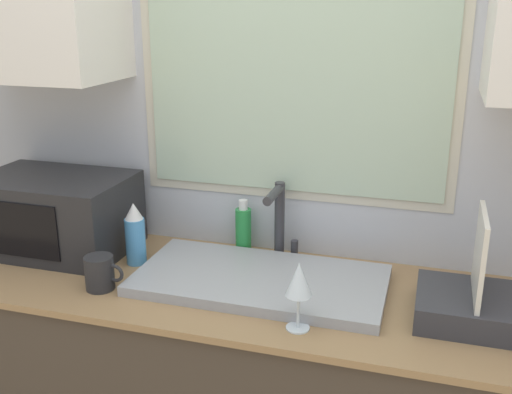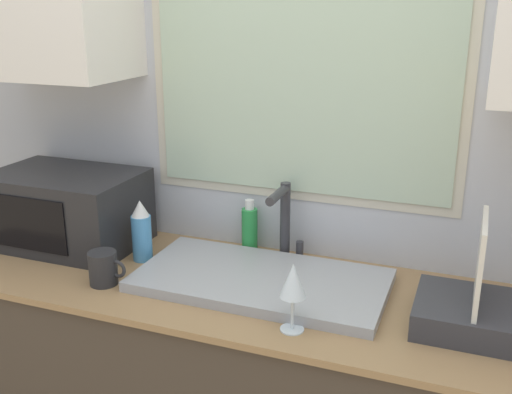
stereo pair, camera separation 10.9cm
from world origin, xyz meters
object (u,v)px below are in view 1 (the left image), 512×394
at_px(microwave, 55,213).
at_px(dish_rack, 474,302).
at_px(faucet, 279,216).
at_px(soap_bottle, 243,229).
at_px(mug_near_sink, 100,273).
at_px(wine_glass, 299,281).
at_px(spray_bottle, 135,235).

bearing_deg(microwave, dish_rack, -4.50).
relative_size(faucet, dish_rack, 0.85).
bearing_deg(soap_bottle, faucet, -10.32).
relative_size(faucet, mug_near_sink, 2.12).
bearing_deg(dish_rack, soap_bottle, 160.14).
bearing_deg(dish_rack, wine_glass, -157.83).
height_order(dish_rack, spray_bottle, dish_rack).
distance_m(dish_rack, wine_glass, 0.46).
bearing_deg(mug_near_sink, faucet, 38.97).
distance_m(microwave, dish_rack, 1.30).
bearing_deg(spray_bottle, faucet, 20.81).
xyz_separation_m(spray_bottle, soap_bottle, (0.29, 0.18, -0.02)).
bearing_deg(dish_rack, microwave, 175.50).
height_order(dish_rack, mug_near_sink, dish_rack).
height_order(microwave, soap_bottle, microwave).
relative_size(faucet, spray_bottle, 1.25).
height_order(faucet, microwave, faucet).
height_order(soap_bottle, mug_near_sink, soap_bottle).
xyz_separation_m(microwave, dish_rack, (1.29, -0.10, -0.07)).
relative_size(microwave, spray_bottle, 2.45).
bearing_deg(spray_bottle, wine_glass, -22.88).
bearing_deg(mug_near_sink, wine_glass, -5.05).
relative_size(spray_bottle, mug_near_sink, 1.69).
relative_size(mug_near_sink, wine_glass, 0.65).
relative_size(dish_rack, wine_glass, 1.61).
bearing_deg(faucet, dish_rack, -21.82).
relative_size(dish_rack, soap_bottle, 1.64).
xyz_separation_m(spray_bottle, mug_near_sink, (-0.01, -0.19, -0.05)).
bearing_deg(soap_bottle, mug_near_sink, -129.42).
xyz_separation_m(faucet, mug_near_sink, (-0.43, -0.35, -0.10)).
bearing_deg(wine_glass, dish_rack, 22.17).
bearing_deg(faucet, soap_bottle, 169.68).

